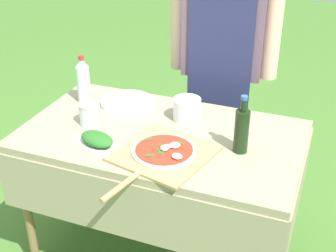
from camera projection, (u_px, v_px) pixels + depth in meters
name	position (u px, v px, depth m)	size (l,w,h in m)	color
prep_table	(161.00, 149.00, 2.16)	(1.28, 0.75, 0.75)	gray
person_cook	(223.00, 49.00, 2.55)	(0.60, 0.22, 1.60)	#70604C
pizza_on_peel	(163.00, 153.00, 1.94)	(0.44, 0.60, 0.05)	tan
oil_bottle	(242.00, 130.00, 1.93)	(0.06, 0.06, 0.26)	black
water_bottle	(83.00, 80.00, 2.35)	(0.07, 0.07, 0.25)	silver
herb_container	(97.00, 140.00, 2.01)	(0.23, 0.18, 0.05)	silver
mixing_tub	(187.00, 109.00, 2.21)	(0.13, 0.13, 0.11)	silver
plate_stack	(128.00, 103.00, 2.36)	(0.27, 0.27, 0.02)	white
sauce_jar	(89.00, 115.00, 2.17)	(0.09, 0.09, 0.10)	silver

